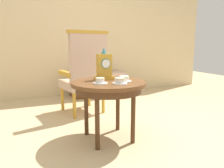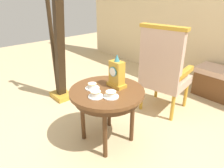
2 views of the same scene
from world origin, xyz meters
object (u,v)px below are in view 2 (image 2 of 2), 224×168
Objects in this scene: armchair at (164,69)px; mantel_clock at (117,74)px; side_table at (107,96)px; teacup_center at (111,94)px; teacup_left at (92,86)px; harp at (58,52)px; teacup_right at (96,94)px.

mantel_clock is at bearing -90.60° from armchair.
teacup_center is at bearing -26.40° from side_table.
teacup_left is at bearing -175.59° from teacup_center.
harp reaches higher than armchair.
side_table is at bearing 104.62° from teacup_right.
armchair is (0.01, 0.91, 0.06)m from side_table.
mantel_clock reaches higher than teacup_left.
teacup_right is at bearing -13.01° from harp.
armchair is at bearing 97.44° from teacup_center.
armchair is (0.13, 1.00, -0.03)m from teacup_left.
teacup_right is at bearing -81.82° from mantel_clock.
teacup_center is at bearing -82.56° from armchair.
armchair is 1.43m from harp.
teacup_center is 0.43× the size of mantel_clock.
side_table is 0.18m from teacup_center.
side_table is at bearing -90.63° from armchair.
side_table is 5.22× the size of teacup_left.
teacup_left is 1.07m from harp.
teacup_center is (0.26, 0.02, 0.00)m from teacup_left.
teacup_center is (0.09, 0.10, -0.00)m from teacup_right.
harp is at bearing 166.99° from teacup_right.
mantel_clock is (0.00, 0.13, 0.21)m from side_table.
side_table is at bearing 153.60° from teacup_center.
teacup_right is 1.08m from armchair.
side_table is 5.23× the size of teacup_right.
armchair is at bearing 89.40° from mantel_clock.
teacup_right is 0.14m from teacup_center.
mantel_clock is 0.19× the size of harp.
armchair is at bearing 82.63° from teacup_left.
harp reaches higher than side_table.
teacup_right is at bearing -132.30° from teacup_center.
armchair is at bearing 91.83° from teacup_right.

